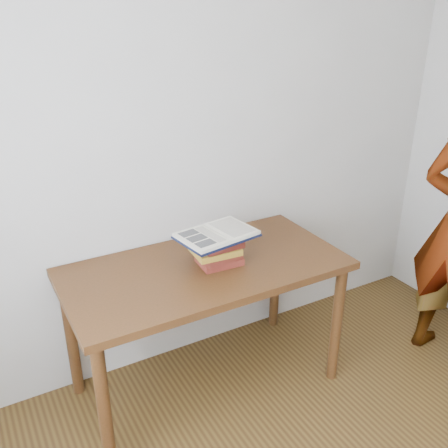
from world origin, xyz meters
TOP-DOWN VIEW (x-y plane):
  - desk at (-0.09, 1.38)m, footprint 1.43×0.71m
  - book_stack at (-0.02, 1.37)m, footprint 0.27×0.20m
  - open_book at (-0.03, 1.36)m, footprint 0.41×0.31m

SIDE VIEW (x-z plane):
  - desk at x=-0.09m, z-range 0.28..1.05m
  - book_stack at x=-0.02m, z-range 0.77..0.92m
  - open_book at x=-0.03m, z-range 0.92..0.95m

